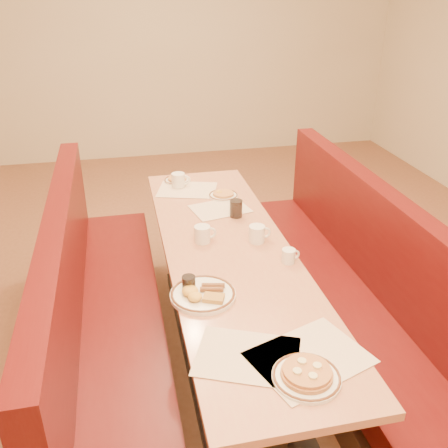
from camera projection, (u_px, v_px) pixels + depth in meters
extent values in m
plane|color=#9E6647|center=(229.00, 356.00, 3.10)|extent=(8.00, 8.00, 0.00)
cube|color=beige|center=(156.00, 43.00, 5.98)|extent=(6.00, 0.04, 2.80)
cube|color=black|center=(229.00, 352.00, 3.09)|extent=(0.55, 1.88, 0.06)
cube|color=black|center=(229.00, 309.00, 2.95)|extent=(0.15, 1.75, 0.71)
cube|color=tan|center=(229.00, 254.00, 2.78)|extent=(0.70, 2.50, 0.04)
cube|color=#4C3326|center=(117.00, 359.00, 2.93)|extent=(0.55, 2.50, 0.20)
cube|color=#500F0D|center=(112.00, 322.00, 2.81)|extent=(0.55, 2.50, 0.16)
cube|color=#500F0D|center=(63.00, 269.00, 2.60)|extent=(0.12, 2.50, 0.60)
cube|color=#4C3326|center=(332.00, 328.00, 3.19)|extent=(0.55, 2.50, 0.20)
cube|color=#500F0D|center=(336.00, 293.00, 3.07)|extent=(0.55, 2.50, 0.16)
cube|color=#500F0D|center=(376.00, 235.00, 2.94)|extent=(0.12, 2.50, 0.60)
cube|color=#F5DDC0|center=(247.00, 356.00, 2.00)|extent=(0.50, 0.44, 0.00)
cube|color=#F5DDC0|center=(309.00, 357.00, 1.99)|extent=(0.53, 0.46, 0.00)
cube|color=#F5DDC0|center=(187.00, 190.00, 3.55)|extent=(0.47, 0.41, 0.00)
cube|color=#F5DDC0|center=(220.00, 209.00, 3.26)|extent=(0.41, 0.34, 0.00)
cylinder|color=white|center=(306.00, 378.00, 1.88)|extent=(0.26, 0.26, 0.02)
torus|color=brown|center=(307.00, 376.00, 1.88)|extent=(0.26, 0.26, 0.01)
cylinder|color=#D98B4D|center=(307.00, 374.00, 1.88)|extent=(0.20, 0.20, 0.02)
cylinder|color=#D98B4D|center=(307.00, 371.00, 1.87)|extent=(0.18, 0.18, 0.02)
cylinder|color=#F7E6A1|center=(317.00, 366.00, 1.88)|extent=(0.03, 0.03, 0.01)
cylinder|color=#F7E6A1|center=(302.00, 361.00, 1.90)|extent=(0.03, 0.03, 0.01)
cylinder|color=#F7E6A1|center=(297.00, 371.00, 1.85)|extent=(0.03, 0.03, 0.01)
cylinder|color=#F7E6A1|center=(313.00, 376.00, 1.83)|extent=(0.03, 0.03, 0.01)
cylinder|color=white|center=(203.00, 295.00, 2.37)|extent=(0.31, 0.31, 0.02)
torus|color=brown|center=(203.00, 293.00, 2.37)|extent=(0.31, 0.31, 0.01)
ellipsoid|color=#F3B53E|center=(190.00, 291.00, 2.35)|extent=(0.08, 0.08, 0.04)
ellipsoid|color=#F3B53E|center=(195.00, 297.00, 2.31)|extent=(0.07, 0.07, 0.04)
ellipsoid|color=#F3B53E|center=(189.00, 286.00, 2.39)|extent=(0.06, 0.06, 0.03)
cylinder|color=brown|center=(212.00, 289.00, 2.37)|extent=(0.11, 0.05, 0.02)
cylinder|color=brown|center=(213.00, 285.00, 2.40)|extent=(0.11, 0.05, 0.02)
cube|color=#BF783B|center=(214.00, 298.00, 2.31)|extent=(0.11, 0.10, 0.02)
cylinder|color=white|center=(223.00, 196.00, 3.44)|extent=(0.20, 0.20, 0.02)
torus|color=brown|center=(223.00, 195.00, 3.44)|extent=(0.20, 0.20, 0.01)
cylinder|color=#D19149|center=(223.00, 194.00, 3.44)|extent=(0.14, 0.14, 0.02)
ellipsoid|color=#F3B53E|center=(219.00, 192.00, 3.44)|extent=(0.04, 0.04, 0.02)
cylinder|color=white|center=(177.00, 181.00, 3.70)|extent=(0.20, 0.20, 0.01)
torus|color=brown|center=(177.00, 180.00, 3.70)|extent=(0.19, 0.19, 0.01)
cylinder|color=#D19149|center=(177.00, 179.00, 3.69)|extent=(0.14, 0.14, 0.01)
ellipsoid|color=#F3B53E|center=(174.00, 177.00, 3.70)|extent=(0.04, 0.04, 0.02)
cylinder|color=white|center=(288.00, 256.00, 2.64)|extent=(0.07, 0.07, 0.08)
torus|color=white|center=(295.00, 255.00, 2.65)|extent=(0.06, 0.02, 0.05)
cylinder|color=black|center=(289.00, 250.00, 2.63)|extent=(0.06, 0.06, 0.01)
cylinder|color=white|center=(202.00, 234.00, 2.84)|extent=(0.09, 0.09, 0.10)
torus|color=white|center=(211.00, 233.00, 2.86)|extent=(0.07, 0.02, 0.07)
cylinder|color=black|center=(202.00, 227.00, 2.82)|extent=(0.08, 0.08, 0.01)
cylinder|color=white|center=(257.00, 234.00, 2.85)|extent=(0.09, 0.09, 0.10)
torus|color=white|center=(265.00, 233.00, 2.86)|extent=(0.07, 0.02, 0.07)
cylinder|color=black|center=(257.00, 227.00, 2.83)|extent=(0.08, 0.08, 0.01)
cylinder|color=white|center=(178.00, 180.00, 3.59)|extent=(0.10, 0.10, 0.10)
torus|color=white|center=(185.00, 180.00, 3.59)|extent=(0.07, 0.03, 0.07)
cylinder|color=black|center=(178.00, 174.00, 3.57)|extent=(0.08, 0.08, 0.01)
cylinder|color=black|center=(189.00, 285.00, 2.39)|extent=(0.06, 0.06, 0.09)
cylinder|color=silver|center=(189.00, 285.00, 2.39)|extent=(0.07, 0.07, 0.09)
cylinder|color=black|center=(236.00, 209.00, 3.14)|extent=(0.08, 0.08, 0.11)
cylinder|color=silver|center=(236.00, 208.00, 3.14)|extent=(0.08, 0.08, 0.11)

